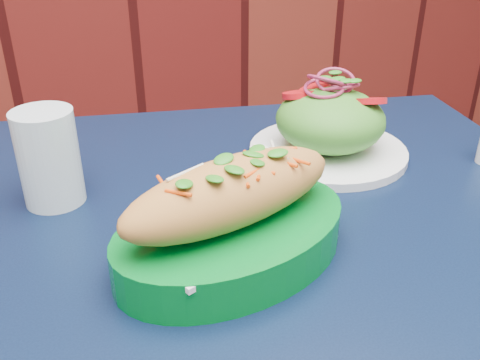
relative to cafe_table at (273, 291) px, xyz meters
name	(u,v)px	position (x,y,z in m)	size (l,w,h in m)	color
cafe_table	(273,291)	(0.00, 0.00, 0.00)	(0.96, 0.96, 0.75)	black
banh_mi_basket	(232,218)	(-0.06, -0.03, 0.14)	(0.29, 0.22, 0.12)	#006D20
salad_plate	(330,126)	(0.16, 0.15, 0.13)	(0.23, 0.23, 0.12)	white
water_glass	(49,158)	(-0.22, 0.16, 0.15)	(0.07, 0.07, 0.12)	silver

